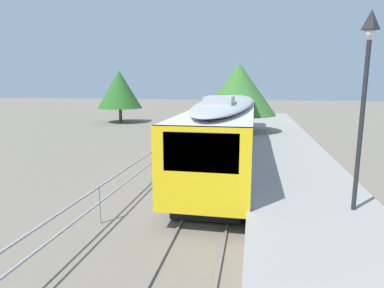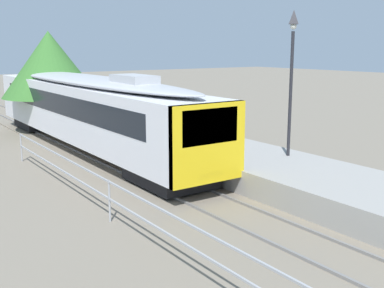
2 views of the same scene
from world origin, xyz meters
name	(u,v)px [view 1 (image 1 of 2)]	position (x,y,z in m)	size (l,w,h in m)	color
ground_plane	(122,212)	(-3.00, 22.00, 0.00)	(160.00, 160.00, 0.00)	slate
track_rails	(207,218)	(0.00, 22.00, 0.03)	(3.20, 60.00, 0.14)	slate
commuter_train	(228,124)	(0.00, 30.40, 2.15)	(2.82, 19.81, 3.74)	silver
station_platform	(311,213)	(3.25, 22.00, 0.45)	(3.90, 60.00, 0.90)	#999691
platform_lamp_mid_platform	(366,75)	(4.26, 21.34, 4.62)	(0.34, 0.34, 5.35)	#232328
tree_behind_carpark	(119,89)	(-13.61, 47.04, 3.74)	(4.94, 4.94, 5.85)	brown
tree_behind_station_far	(239,89)	(0.27, 36.31, 3.98)	(5.50, 5.50, 5.85)	brown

